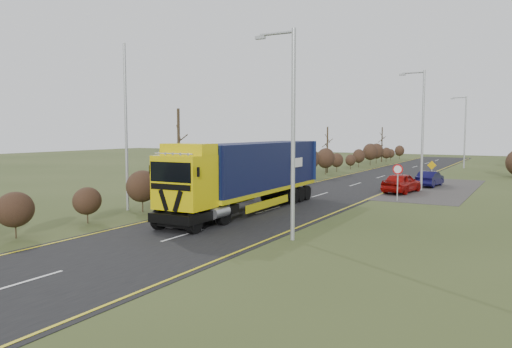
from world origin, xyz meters
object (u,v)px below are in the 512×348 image
object	(u,v)px
car_blue_sedan	(430,179)
streetlight_near	(291,125)
car_red_hatchback	(401,183)
speed_sign	(398,175)
lorry	(248,172)

from	to	relation	value
car_blue_sedan	streetlight_near	distance (m)	24.47
streetlight_near	car_red_hatchback	bearing A→B (deg)	89.05
car_blue_sedan	speed_sign	distance (m)	10.08
car_red_hatchback	streetlight_near	world-z (taller)	streetlight_near
car_red_hatchback	speed_sign	size ratio (longest dim) A/B	1.79
speed_sign	car_red_hatchback	bearing A→B (deg)	99.93
streetlight_near	speed_sign	bearing A→B (deg)	85.49
lorry	car_red_hatchback	xyz separation A→B (m)	(5.60, 13.09, -1.55)
speed_sign	car_blue_sedan	bearing A→B (deg)	88.51
car_red_hatchback	car_blue_sedan	xyz separation A→B (m)	(1.06, 5.45, -0.11)
lorry	streetlight_near	world-z (taller)	streetlight_near
lorry	car_blue_sedan	bearing A→B (deg)	68.61
speed_sign	lorry	bearing A→B (deg)	-126.93
car_red_hatchback	car_blue_sedan	distance (m)	5.55
lorry	car_blue_sedan	xyz separation A→B (m)	(6.66, 18.54, -1.66)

